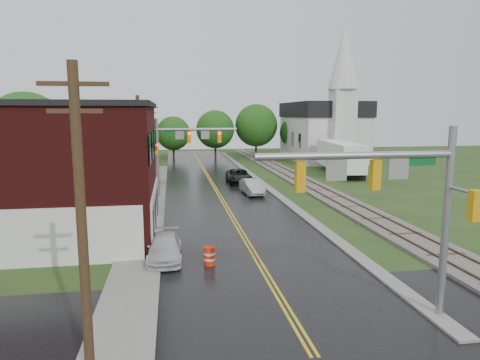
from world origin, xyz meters
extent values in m
plane|color=#203D17|center=(0.00, 0.00, 0.00)|extent=(160.00, 160.00, 0.00)
cube|color=black|center=(0.00, 30.00, 0.00)|extent=(10.00, 90.00, 0.02)
cube|color=black|center=(0.00, 2.00, 0.00)|extent=(60.00, 9.00, 0.02)
cube|color=gray|center=(5.40, 35.00, 0.00)|extent=(0.80, 70.00, 0.12)
cube|color=gray|center=(-6.20, 25.00, 0.00)|extent=(2.40, 50.00, 0.12)
cube|color=#47100F|center=(-12.50, 15.00, 4.00)|extent=(14.00, 10.00, 8.00)
cube|color=silver|center=(-5.45, 15.00, 1.50)|extent=(0.10, 9.50, 3.00)
cube|color=black|center=(-12.50, 15.00, 8.15)|extent=(14.30, 10.30, 0.30)
cube|color=tan|center=(-11.00, 26.00, 3.20)|extent=(8.00, 7.00, 6.40)
cube|color=#3F0F0C|center=(-10.00, 35.00, 2.20)|extent=(7.00, 6.00, 4.40)
cube|color=silver|center=(20.00, 55.00, 3.50)|extent=(10.00, 16.00, 7.00)
cube|color=black|center=(20.00, 55.00, 8.20)|extent=(10.40, 16.40, 2.40)
cube|color=silver|center=(20.00, 47.00, 5.50)|extent=(3.20, 3.20, 11.00)
cone|color=silver|center=(20.00, 47.00, 15.50)|extent=(4.40, 4.40, 9.00)
cube|color=#59544C|center=(10.00, 35.00, 0.10)|extent=(3.20, 80.00, 0.20)
cube|color=#4C3828|center=(9.28, 35.00, 0.24)|extent=(0.10, 80.00, 0.12)
cube|color=#4C3828|center=(10.72, 35.00, 0.24)|extent=(0.10, 80.00, 0.12)
cylinder|color=gray|center=(5.60, 2.00, 3.60)|extent=(0.28, 0.28, 7.20)
cylinder|color=gray|center=(2.00, 2.00, 6.20)|extent=(7.20, 0.26, 0.26)
cube|color=orange|center=(2.72, 2.00, 5.50)|extent=(0.32, 0.30, 1.05)
cube|color=orange|center=(-0.02, 2.00, 5.50)|extent=(0.32, 0.30, 1.05)
cube|color=gray|center=(3.58, 2.00, 5.70)|extent=(0.75, 0.06, 0.75)
cube|color=gray|center=(1.28, 2.00, 5.70)|extent=(0.75, 0.06, 0.75)
cube|color=#0C5926|center=(4.30, 2.00, 5.95)|extent=(1.40, 0.04, 0.30)
cylinder|color=gray|center=(-5.60, 27.00, 3.60)|extent=(0.28, 0.28, 7.20)
cylinder|color=gray|center=(-2.00, 27.00, 6.20)|extent=(7.20, 0.26, 0.26)
cube|color=orange|center=(-2.72, 27.00, 5.50)|extent=(0.32, 0.30, 1.05)
cube|color=orange|center=(0.02, 27.00, 5.50)|extent=(0.32, 0.30, 1.05)
cube|color=gray|center=(-3.58, 27.00, 5.70)|extent=(0.75, 0.06, 0.75)
cube|color=gray|center=(-1.28, 27.00, 5.70)|extent=(0.75, 0.06, 0.75)
cube|color=#0C5926|center=(-4.30, 27.00, 5.95)|extent=(1.40, 0.04, 0.30)
sphere|color=#FF0C0C|center=(-2.72, 26.82, 5.83)|extent=(0.20, 0.20, 0.20)
cylinder|color=#382616|center=(-6.80, 0.00, 4.50)|extent=(0.28, 0.28, 9.00)
cube|color=#382616|center=(-6.80, 0.00, 8.40)|extent=(1.80, 0.12, 0.12)
cube|color=#382616|center=(-6.80, 0.00, 7.70)|extent=(1.40, 0.12, 0.12)
cylinder|color=#382616|center=(-6.80, 22.00, 4.50)|extent=(0.28, 0.28, 9.00)
cube|color=#382616|center=(-6.80, 22.00, 8.40)|extent=(1.80, 0.12, 0.12)
cube|color=#382616|center=(-6.80, 22.00, 7.70)|extent=(1.40, 0.12, 0.12)
cylinder|color=#382616|center=(-6.80, 44.00, 4.50)|extent=(0.28, 0.28, 9.00)
cube|color=#382616|center=(-6.80, 44.00, 8.40)|extent=(1.80, 0.12, 0.12)
cube|color=#382616|center=(-6.80, 44.00, 7.70)|extent=(1.40, 0.12, 0.12)
cylinder|color=black|center=(-18.00, 32.00, 1.71)|extent=(0.36, 0.36, 3.42)
sphere|color=#144714|center=(-18.00, 32.00, 5.89)|extent=(7.60, 7.60, 7.60)
sphere|color=#144714|center=(-17.40, 31.60, 5.23)|extent=(5.32, 5.32, 5.32)
cylinder|color=black|center=(-14.00, 40.00, 1.35)|extent=(0.36, 0.36, 2.70)
sphere|color=#144714|center=(-14.00, 40.00, 4.65)|extent=(6.00, 6.00, 6.00)
sphere|color=#144714|center=(-13.40, 39.60, 4.12)|extent=(4.20, 4.20, 4.20)
cylinder|color=black|center=(-9.00, 46.00, 1.44)|extent=(0.36, 0.36, 2.88)
sphere|color=#144714|center=(-9.00, 46.00, 4.96)|extent=(6.40, 6.40, 6.40)
sphere|color=#144714|center=(-8.40, 45.60, 4.40)|extent=(4.48, 4.48, 4.48)
imported|color=black|center=(2.95, 34.24, 0.75)|extent=(2.60, 5.47, 1.51)
imported|color=#A6A7AB|center=(3.12, 27.41, 0.72)|extent=(1.89, 4.47, 1.43)
imported|color=silver|center=(-4.80, 10.12, 0.63)|extent=(1.84, 4.35, 1.25)
cube|color=black|center=(16.54, 34.15, 0.40)|extent=(2.24, 1.43, 0.80)
cylinder|color=gray|center=(16.54, 42.30, 0.40)|extent=(0.16, 0.16, 0.80)
cube|color=white|center=(16.54, 39.04, 2.43)|extent=(4.24, 13.28, 3.26)
cylinder|color=red|center=(-2.56, 8.87, 0.48)|extent=(0.54, 0.54, 0.96)
camera|label=1|loc=(-4.32, -11.90, 7.64)|focal=32.00mm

